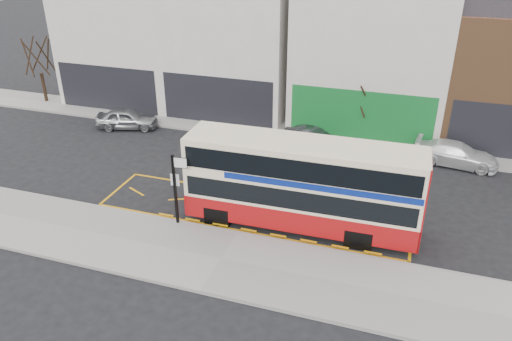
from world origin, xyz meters
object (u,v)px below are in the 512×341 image
(double_decker_bus, at_px, (303,184))
(street_tree_right, at_px, (365,90))
(car_silver, at_px, (127,119))
(bus_stop_post, at_px, (176,183))
(car_grey, at_px, (313,141))
(street_tree_left, at_px, (36,47))
(car_white, at_px, (456,154))

(double_decker_bus, xyz_separation_m, street_tree_right, (1.18, 10.43, 1.00))
(street_tree_right, bearing_deg, car_silver, -168.74)
(bus_stop_post, xyz_separation_m, street_tree_right, (6.22, 12.06, 0.99))
(double_decker_bus, relative_size, car_grey, 2.50)
(car_silver, bearing_deg, bus_stop_post, -155.22)
(double_decker_bus, distance_m, car_grey, 7.97)
(car_grey, relative_size, street_tree_left, 0.67)
(bus_stop_post, bearing_deg, car_white, 34.77)
(car_white, bearing_deg, street_tree_right, 75.79)
(bus_stop_post, bearing_deg, street_tree_left, 137.95)
(bus_stop_post, height_order, street_tree_left, street_tree_left)
(car_silver, distance_m, street_tree_left, 9.24)
(bus_stop_post, height_order, street_tree_right, street_tree_right)
(street_tree_right, bearing_deg, double_decker_bus, -96.46)
(double_decker_bus, distance_m, street_tree_left, 23.70)
(bus_stop_post, relative_size, car_silver, 0.85)
(car_silver, height_order, car_grey, car_grey)
(double_decker_bus, xyz_separation_m, bus_stop_post, (-5.04, -1.63, 0.01))
(double_decker_bus, relative_size, bus_stop_post, 3.06)
(double_decker_bus, distance_m, bus_stop_post, 5.30)
(car_silver, xyz_separation_m, street_tree_right, (14.31, 2.85, 2.42))
(bus_stop_post, xyz_separation_m, car_grey, (3.84, 9.38, -1.42))
(street_tree_right, bearing_deg, street_tree_left, -179.13)
(bus_stop_post, xyz_separation_m, street_tree_left, (-16.32, 11.72, 1.96))
(car_silver, height_order, car_white, car_silver)
(double_decker_bus, xyz_separation_m, car_white, (6.52, 8.47, -1.44))
(car_silver, bearing_deg, street_tree_left, 56.51)
(car_white, height_order, street_tree_left, street_tree_left)
(bus_stop_post, distance_m, car_white, 15.42)
(bus_stop_post, distance_m, street_tree_left, 20.19)
(double_decker_bus, height_order, bus_stop_post, double_decker_bus)
(double_decker_bus, height_order, car_grey, double_decker_bus)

